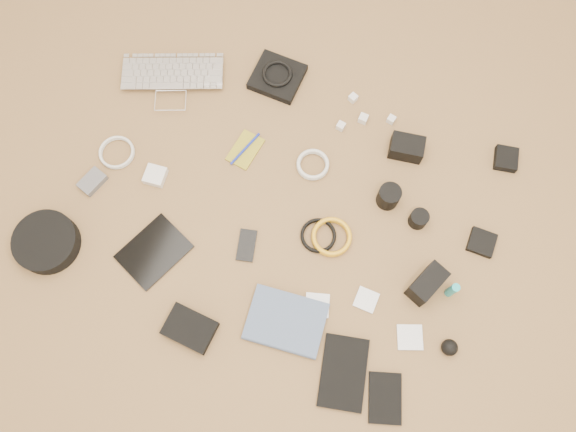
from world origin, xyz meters
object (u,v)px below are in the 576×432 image
at_px(headphone_case, 46,242).
at_px(paperback, 278,349).
at_px(dslr_camera, 407,148).
at_px(tablet, 154,252).
at_px(phone, 247,245).
at_px(laptop, 172,86).

height_order(headphone_case, paperback, headphone_case).
xyz_separation_m(headphone_case, paperback, (0.83, -0.01, -0.02)).
xyz_separation_m(dslr_camera, tablet, (-0.64, -0.67, -0.03)).
relative_size(dslr_camera, tablet, 0.54).
relative_size(phone, headphone_case, 0.52).
height_order(phone, headphone_case, headphone_case).
relative_size(tablet, phone, 1.95).
relative_size(dslr_camera, headphone_case, 0.55).
height_order(dslr_camera, paperback, dslr_camera).
bearing_deg(paperback, laptop, 38.43).
distance_m(phone, paperback, 0.35).
bearing_deg(headphone_case, phone, 22.83).
xyz_separation_m(dslr_camera, paperback, (-0.14, -0.79, -0.02)).
xyz_separation_m(laptop, dslr_camera, (0.86, 0.09, 0.02)).
bearing_deg(tablet, phone, 48.51).
bearing_deg(tablet, paperback, 6.99).
bearing_deg(tablet, headphone_case, -139.77).
distance_m(phone, headphone_case, 0.65).
relative_size(tablet, paperback, 0.88).
bearing_deg(headphone_case, dslr_camera, 38.89).
bearing_deg(paperback, phone, 33.24).
relative_size(phone, paperback, 0.45).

